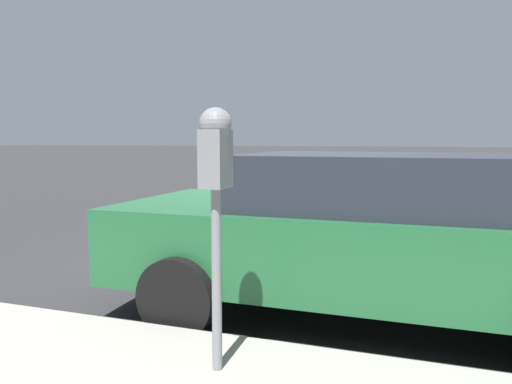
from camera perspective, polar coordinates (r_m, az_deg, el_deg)
name	(u,v)px	position (r m, az deg, el deg)	size (l,w,h in m)	color
ground_plane	(286,274)	(5.81, 3.44, -9.37)	(220.00, 220.00, 0.00)	#2B2B2D
parking_meter	(216,171)	(2.92, -4.61, 2.36)	(0.21, 0.19, 1.58)	gray
car_green	(375,231)	(4.38, 13.49, -4.38)	(2.08, 4.37, 1.42)	#1E5B33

